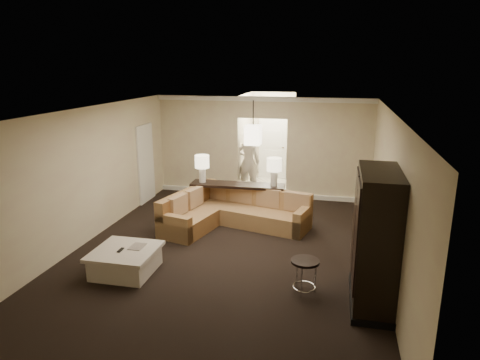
% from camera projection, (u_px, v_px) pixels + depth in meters
% --- Properties ---
extents(ground, '(8.00, 8.00, 0.00)m').
position_uv_depth(ground, '(226.00, 253.00, 8.54)').
color(ground, black).
rests_on(ground, ground).
extents(wall_back, '(6.00, 0.04, 2.80)m').
position_uv_depth(wall_back, '(262.00, 147.00, 11.93)').
color(wall_back, beige).
rests_on(wall_back, ground).
extents(wall_front, '(6.00, 0.04, 2.80)m').
position_uv_depth(wall_front, '(125.00, 288.00, 4.41)').
color(wall_front, beige).
rests_on(wall_front, ground).
extents(wall_left, '(0.04, 8.00, 2.80)m').
position_uv_depth(wall_left, '(85.00, 176.00, 8.82)').
color(wall_left, beige).
rests_on(wall_left, ground).
extents(wall_right, '(0.04, 8.00, 2.80)m').
position_uv_depth(wall_right, '(390.00, 196.00, 7.52)').
color(wall_right, beige).
rests_on(wall_right, ground).
extents(ceiling, '(6.00, 8.00, 0.02)m').
position_uv_depth(ceiling, '(224.00, 112.00, 7.80)').
color(ceiling, white).
rests_on(ceiling, wall_back).
extents(crown_molding, '(6.00, 0.10, 0.12)m').
position_uv_depth(crown_molding, '(262.00, 99.00, 11.54)').
color(crown_molding, white).
rests_on(crown_molding, wall_back).
extents(baseboard, '(6.00, 0.10, 0.12)m').
position_uv_depth(baseboard, '(261.00, 194.00, 12.23)').
color(baseboard, white).
rests_on(baseboard, ground).
extents(side_door, '(0.05, 0.90, 2.10)m').
position_uv_depth(side_door, '(146.00, 163.00, 11.54)').
color(side_door, white).
rests_on(side_door, ground).
extents(foyer, '(1.44, 2.02, 2.80)m').
position_uv_depth(foyer, '(270.00, 143.00, 13.22)').
color(foyer, white).
rests_on(foyer, ground).
extents(sectional_sofa, '(3.25, 2.39, 0.84)m').
position_uv_depth(sectional_sofa, '(230.00, 212.00, 9.88)').
color(sectional_sofa, brown).
rests_on(sectional_sofa, ground).
extents(coffee_table, '(1.11, 1.11, 0.46)m').
position_uv_depth(coffee_table, '(126.00, 260.00, 7.68)').
color(coffee_table, silver).
rests_on(coffee_table, ground).
extents(console_table, '(2.27, 0.61, 0.87)m').
position_uv_depth(console_table, '(238.00, 198.00, 10.33)').
color(console_table, black).
rests_on(console_table, ground).
extents(armoire, '(0.64, 1.48, 2.14)m').
position_uv_depth(armoire, '(375.00, 242.00, 6.51)').
color(armoire, black).
rests_on(armoire, ground).
extents(drink_table, '(0.46, 0.46, 0.58)m').
position_uv_depth(drink_table, '(305.00, 269.00, 6.94)').
color(drink_table, black).
rests_on(drink_table, ground).
extents(table_lamp_left, '(0.35, 0.35, 0.67)m').
position_uv_depth(table_lamp_left, '(202.00, 164.00, 10.27)').
color(table_lamp_left, white).
rests_on(table_lamp_left, console_table).
extents(table_lamp_right, '(0.35, 0.35, 0.67)m').
position_uv_depth(table_lamp_right, '(274.00, 167.00, 9.97)').
color(table_lamp_right, white).
rests_on(table_lamp_right, console_table).
extents(pendant_light, '(0.38, 0.38, 1.09)m').
position_uv_depth(pendant_light, '(253.00, 135.00, 10.56)').
color(pendant_light, black).
rests_on(pendant_light, ceiling).
extents(person, '(0.76, 0.55, 1.99)m').
position_uv_depth(person, '(248.00, 158.00, 12.42)').
color(person, beige).
rests_on(person, ground).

